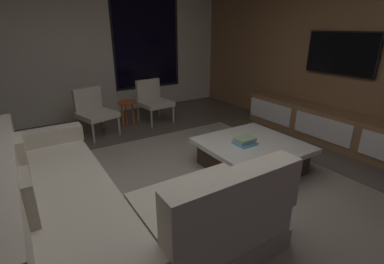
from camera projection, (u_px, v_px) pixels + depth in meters
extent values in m
plane|color=#564C44|center=(179.00, 200.00, 2.99)|extent=(9.20, 9.20, 0.00)
cube|color=silver|center=(83.00, 47.00, 5.40)|extent=(6.60, 0.12, 2.70)
cube|color=black|center=(146.00, 40.00, 5.97)|extent=(1.52, 0.02, 2.02)
cube|color=black|center=(147.00, 40.00, 5.96)|extent=(1.40, 0.03, 1.90)
cube|color=beige|center=(53.00, 52.00, 5.00)|extent=(2.10, 0.12, 2.60)
cube|color=#8E6642|center=(362.00, 54.00, 4.05)|extent=(0.12, 7.80, 2.70)
cube|color=gray|center=(212.00, 194.00, 3.09)|extent=(3.20, 3.80, 0.01)
cube|color=#B1A997|center=(65.00, 221.00, 2.54)|extent=(0.90, 2.50, 0.18)
cube|color=beige|center=(61.00, 201.00, 2.46)|extent=(0.86, 2.42, 0.24)
cube|color=beige|center=(6.00, 180.00, 2.17)|extent=(0.20, 2.50, 0.40)
cube|color=beige|center=(41.00, 138.00, 3.29)|extent=(0.90, 0.20, 0.18)
cube|color=#B1A997|center=(205.00, 232.00, 2.40)|extent=(1.10, 0.90, 0.18)
cube|color=beige|center=(205.00, 211.00, 2.32)|extent=(1.07, 0.86, 0.24)
cube|color=beige|center=(235.00, 199.00, 1.93)|extent=(1.10, 0.20, 0.40)
cube|color=beige|center=(20.00, 155.00, 2.68)|extent=(0.10, 0.36, 0.36)
cube|color=#B2A893|center=(27.00, 199.00, 2.01)|extent=(0.10, 0.36, 0.36)
cube|color=#3E2A22|center=(251.00, 158.00, 3.60)|extent=(1.00, 1.00, 0.30)
cube|color=white|center=(252.00, 145.00, 3.53)|extent=(1.16, 1.16, 0.06)
cube|color=#5EB7D8|center=(245.00, 143.00, 3.48)|extent=(0.25, 0.22, 0.03)
cube|color=#96B0D7|center=(243.00, 141.00, 3.47)|extent=(0.21, 0.18, 0.03)
cube|color=#8FBB85|center=(245.00, 139.00, 3.45)|extent=(0.24, 0.17, 0.03)
cylinder|color=#B2ADA0|center=(173.00, 113.00, 5.35)|extent=(0.04, 0.04, 0.36)
cylinder|color=#B2ADA0|center=(152.00, 118.00, 5.07)|extent=(0.04, 0.04, 0.36)
cylinder|color=#B2ADA0|center=(159.00, 108.00, 5.71)|extent=(0.04, 0.04, 0.36)
cylinder|color=#B2ADA0|center=(138.00, 112.00, 5.43)|extent=(0.04, 0.04, 0.36)
cube|color=beige|center=(155.00, 103.00, 5.33)|extent=(0.60, 0.62, 0.08)
cube|color=beige|center=(148.00, 89.00, 5.42)|extent=(0.49, 0.13, 0.38)
cylinder|color=#B2ADA0|center=(119.00, 125.00, 4.73)|extent=(0.04, 0.04, 0.36)
cylinder|color=#B2ADA0|center=(93.00, 132.00, 4.39)|extent=(0.04, 0.04, 0.36)
cylinder|color=#B2ADA0|center=(102.00, 119.00, 5.03)|extent=(0.04, 0.04, 0.36)
cylinder|color=#B2ADA0|center=(77.00, 125.00, 4.69)|extent=(0.04, 0.04, 0.36)
cube|color=beige|center=(97.00, 115.00, 4.65)|extent=(0.68, 0.69, 0.08)
cube|color=beige|center=(87.00, 99.00, 4.71)|extent=(0.49, 0.22, 0.38)
cylinder|color=#BF4C1E|center=(123.00, 115.00, 5.07)|extent=(0.03, 0.03, 0.46)
cylinder|color=#BF4C1E|center=(133.00, 113.00, 5.17)|extent=(0.03, 0.03, 0.46)
cylinder|color=#BF4C1E|center=(126.00, 113.00, 5.20)|extent=(0.03, 0.03, 0.46)
cylinder|color=#BF4C1E|center=(127.00, 102.00, 5.04)|extent=(0.32, 0.32, 0.02)
cube|color=#8E6642|center=(331.00, 127.00, 4.38)|extent=(0.44, 3.10, 0.52)
cube|color=white|center=(322.00, 128.00, 4.25)|extent=(0.02, 0.93, 0.33)
cube|color=white|center=(269.00, 112.00, 5.07)|extent=(0.02, 0.93, 0.33)
cube|color=teal|center=(379.00, 154.00, 3.80)|extent=(0.03, 0.04, 0.18)
cube|color=#C43F79|center=(372.00, 153.00, 3.88)|extent=(0.03, 0.04, 0.14)
cube|color=#7660A6|center=(366.00, 150.00, 3.94)|extent=(0.03, 0.04, 0.18)
cube|color=black|center=(341.00, 53.00, 4.20)|extent=(0.04, 1.09, 0.63)
cube|color=black|center=(341.00, 53.00, 4.19)|extent=(0.05, 1.05, 0.59)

